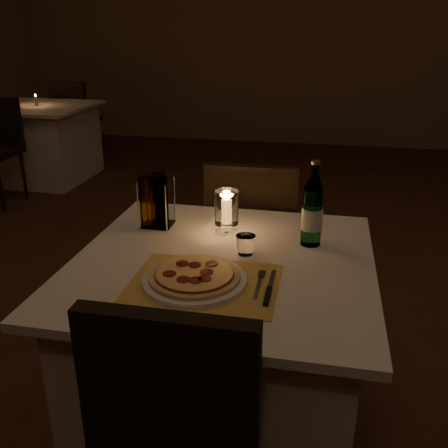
% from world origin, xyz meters
% --- Properties ---
extents(floor, '(8.00, 10.00, 0.02)m').
position_xyz_m(floor, '(0.00, 0.00, -0.01)').
color(floor, '#472716').
rests_on(floor, ground).
extents(wall_back, '(8.00, 0.02, 3.00)m').
position_xyz_m(wall_back, '(0.00, 5.01, 1.50)').
color(wall_back, '#8C6C51').
rests_on(wall_back, ground).
extents(main_table, '(1.00, 1.00, 0.74)m').
position_xyz_m(main_table, '(-0.24, -0.17, 0.37)').
color(main_table, silver).
rests_on(main_table, ground).
extents(chair_far, '(0.42, 0.42, 0.90)m').
position_xyz_m(chair_far, '(-0.24, 0.55, 0.55)').
color(chair_far, black).
rests_on(chair_far, ground).
extents(placemat, '(0.45, 0.34, 0.00)m').
position_xyz_m(placemat, '(-0.26, -0.35, 0.74)').
color(placemat, gold).
rests_on(placemat, main_table).
extents(plate, '(0.32, 0.32, 0.01)m').
position_xyz_m(plate, '(-0.29, -0.35, 0.75)').
color(plate, white).
rests_on(plate, placemat).
extents(pizza, '(0.28, 0.28, 0.02)m').
position_xyz_m(pizza, '(-0.29, -0.35, 0.77)').
color(pizza, '#D8B77F').
rests_on(pizza, plate).
extents(fork, '(0.02, 0.18, 0.00)m').
position_xyz_m(fork, '(-0.09, -0.32, 0.75)').
color(fork, silver).
rests_on(fork, placemat).
extents(knife, '(0.02, 0.22, 0.01)m').
position_xyz_m(knife, '(-0.06, -0.38, 0.75)').
color(knife, black).
rests_on(knife, placemat).
extents(tumbler, '(0.07, 0.07, 0.07)m').
position_xyz_m(tumbler, '(-0.17, -0.11, 0.77)').
color(tumbler, white).
rests_on(tumbler, main_table).
extents(water_bottle, '(0.07, 0.07, 0.31)m').
position_xyz_m(water_bottle, '(0.04, 0.02, 0.86)').
color(water_bottle, '#58A46A').
rests_on(water_bottle, main_table).
extents(hurricane_candle, '(0.09, 0.09, 0.17)m').
position_xyz_m(hurricane_candle, '(-0.27, 0.05, 0.84)').
color(hurricane_candle, white).
rests_on(hurricane_candle, main_table).
extents(cruet_caddy, '(0.12, 0.12, 0.21)m').
position_xyz_m(cruet_caddy, '(-0.55, 0.06, 0.84)').
color(cruet_caddy, white).
rests_on(cruet_caddy, main_table).
extents(neighbor_table_left, '(1.00, 1.00, 0.74)m').
position_xyz_m(neighbor_table_left, '(-2.73, 2.83, 0.37)').
color(neighbor_table_left, silver).
rests_on(neighbor_table_left, ground).
extents(neighbor_chair_lb, '(0.42, 0.42, 0.90)m').
position_xyz_m(neighbor_chair_lb, '(-2.73, 3.54, 0.55)').
color(neighbor_chair_lb, black).
rests_on(neighbor_chair_lb, ground).
extents(neighbor_candle_left, '(0.03, 0.03, 0.11)m').
position_xyz_m(neighbor_candle_left, '(-2.73, 2.83, 0.79)').
color(neighbor_candle_left, white).
rests_on(neighbor_candle_left, neighbor_table_left).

